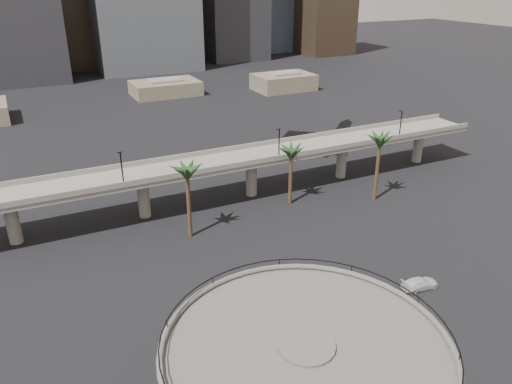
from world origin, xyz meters
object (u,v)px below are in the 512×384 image
overpass (199,170)px  car_a (334,281)px  car_b (354,291)px  car_c (420,283)px

overpass → car_a: bearing=-77.5°
overpass → car_b: size_ratio=31.65×
car_b → car_c: car_c is taller
car_a → car_c: car_a is taller
car_b → car_c: bearing=-129.7°
car_a → car_b: car_a is taller
overpass → car_b: 39.10m
car_b → car_c: 9.85m
car_b → car_c: size_ratio=0.74×
overpass → car_c: (18.32, -40.32, -6.53)m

